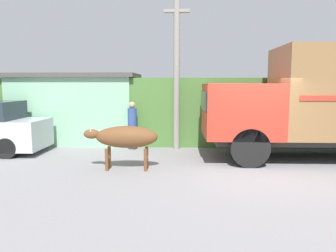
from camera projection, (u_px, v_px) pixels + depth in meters
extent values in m
plane|color=gray|center=(256.00, 172.00, 8.77)|extent=(60.00, 60.00, 0.00)
cube|color=#4C7A38|center=(224.00, 107.00, 15.29)|extent=(32.00, 6.82, 2.57)
cube|color=#8CC69E|center=(76.00, 110.00, 13.28)|extent=(4.73, 2.40, 2.60)
cube|color=#4C4742|center=(75.00, 76.00, 13.11)|extent=(5.03, 2.70, 0.16)
cube|color=#2D2D2D|center=(323.00, 139.00, 10.13)|extent=(6.80, 1.91, 0.18)
cube|color=red|center=(240.00, 110.00, 10.12)|extent=(2.22, 2.38, 1.62)
cube|color=#232D38|center=(204.00, 100.00, 10.12)|extent=(0.04, 2.02, 0.57)
cylinder|color=black|center=(249.00, 147.00, 9.32)|extent=(1.11, 0.52, 1.11)
ellipsoid|color=brown|center=(127.00, 137.00, 8.90)|extent=(1.70, 0.60, 0.60)
ellipsoid|color=brown|center=(92.00, 134.00, 8.92)|extent=(0.45, 0.26, 0.26)
cone|color=#B7AD93|center=(91.00, 130.00, 8.81)|extent=(0.06, 0.06, 0.11)
cone|color=#B7AD93|center=(93.00, 129.00, 9.01)|extent=(0.06, 0.06, 0.11)
cylinder|color=brown|center=(107.00, 160.00, 8.83)|extent=(0.09, 0.09, 0.61)
cylinder|color=brown|center=(109.00, 157.00, 9.15)|extent=(0.09, 0.09, 0.61)
cylinder|color=brown|center=(145.00, 160.00, 8.79)|extent=(0.09, 0.09, 0.61)
cylinder|color=brown|center=(147.00, 157.00, 9.12)|extent=(0.09, 0.09, 0.61)
cylinder|color=black|center=(8.00, 148.00, 10.36)|extent=(0.66, 0.28, 0.66)
cube|color=#38332D|center=(133.00, 138.00, 11.84)|extent=(0.32, 0.28, 0.80)
cylinder|color=#334C8C|center=(132.00, 118.00, 11.75)|extent=(0.43, 0.43, 0.69)
sphere|color=tan|center=(132.00, 105.00, 11.69)|extent=(0.23, 0.23, 0.23)
cylinder|color=gray|center=(177.00, 72.00, 11.60)|extent=(0.23, 0.23, 5.52)
cube|color=gray|center=(177.00, 11.00, 11.34)|extent=(0.90, 0.18, 0.10)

